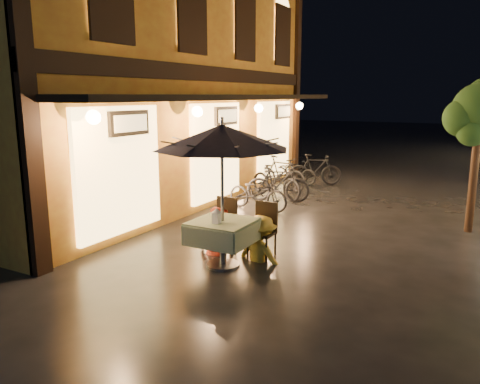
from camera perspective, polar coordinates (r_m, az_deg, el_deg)
The scene contains 15 objects.
ground at distance 7.18m, azimuth 4.20°, elevation -11.22°, with size 90.00×90.00×0.00m, color black.
west_building at distance 13.14m, azimuth -11.86°, elevation 15.48°, with size 5.90×11.40×7.40m.
cafe_table at distance 7.73m, azimuth -2.13°, elevation -4.89°, with size 0.99×0.99×0.78m.
patio_umbrella at distance 7.44m, azimuth -2.22°, elevation 6.71°, with size 2.21×2.21×2.46m.
cafe_chair_left at distance 8.55m, azimuth -1.92°, elevation -3.59°, with size 0.42×0.42×0.97m.
cafe_chair_right at distance 8.19m, azimuth 2.92°, elevation -4.30°, with size 0.42×0.42×0.97m.
table_lantern at distance 7.49m, azimuth -2.88°, elevation -2.82°, with size 0.16×0.16×0.25m.
person_orange at distance 8.41m, azimuth -2.85°, elevation -1.95°, with size 0.79×0.61×1.62m, color red.
person_yellow at distance 7.99m, azimuth 2.56°, elevation -3.04°, with size 0.98×0.57×1.52m, color yellow.
bicycle_0 at distance 11.56m, azimuth 2.19°, elevation -0.07°, with size 0.57×1.65×0.87m, color black.
bicycle_1 at distance 12.43m, azimuth 4.66°, elevation 1.04°, with size 0.47×1.66×1.00m, color black.
bicycle_2 at distance 12.94m, azimuth 4.43°, elevation 1.46°, with size 0.66×1.89×0.99m, color black.
bicycle_3 at distance 13.96m, azimuth 5.03°, elevation 2.28°, with size 0.48×1.71×1.03m, color black.
bicycle_4 at distance 15.04m, azimuth 6.67°, elevation 2.50°, with size 0.54×1.54×0.81m, color black.
bicycle_5 at distance 14.97m, azimuth 9.18°, elevation 2.72°, with size 0.46×1.63×0.98m, color black.
Camera 1 is at (2.69, -6.04, 2.80)m, focal length 35.00 mm.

